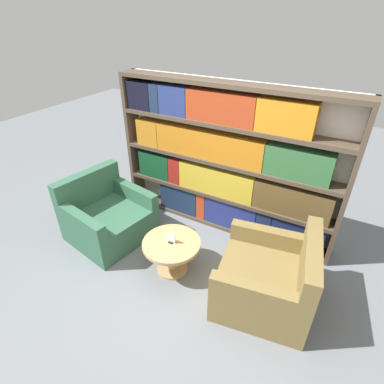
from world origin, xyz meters
The scene contains 6 objects.
ground_plane centered at (0.00, 0.00, 0.00)m, with size 14.00×14.00×0.00m, color slate.
bookshelf centered at (0.01, 1.44, 0.94)m, with size 2.91×0.30×1.93m.
armchair_left centered at (-1.20, 0.47, 0.28)m, with size 1.04×1.07×0.83m.
armchair_right centered at (0.95, 0.47, 0.28)m, with size 1.03×1.06×0.83m.
coffee_table centered at (-0.13, 0.34, 0.29)m, with size 0.65×0.65×0.41m.
table_sign centered at (-0.13, 0.34, 0.46)m, with size 0.09×0.06×0.12m.
Camera 1 is at (1.30, -1.74, 2.63)m, focal length 28.00 mm.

